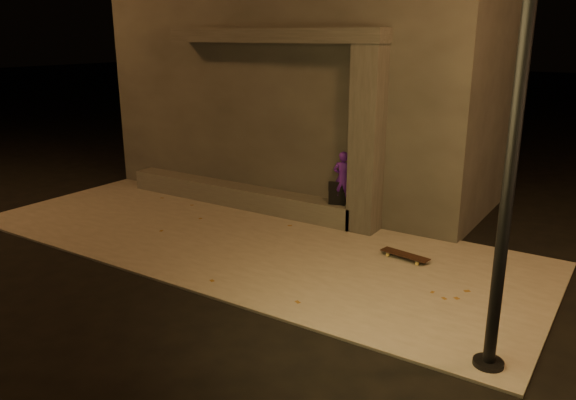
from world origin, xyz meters
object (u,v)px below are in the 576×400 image
Objects in this scene: backpack at (338,196)px; skateboard at (405,255)px; street_lamp_0 at (528,15)px; skateboarder at (343,178)px; column at (367,141)px.

backpack is 0.53× the size of skateboard.
backpack is 0.07× the size of street_lamp_0.
backpack is 6.25m from street_lamp_0.
street_lamp_0 reaches higher than backpack.
skateboard is (1.77, -1.01, -0.92)m from skateboarder.
skateboarder is 0.40m from backpack.
street_lamp_0 is (3.33, -3.55, 2.14)m from column.
column is 5.32m from street_lamp_0.
skateboarder is 2.24m from skateboard.
column is 3.97× the size of skateboard.
backpack is at bearing -16.13° from skateboarder.
backpack is (-0.60, 0.00, -1.19)m from column.
backpack reaches higher than skateboard.
street_lamp_0 is at bearing -46.88° from column.
street_lamp_0 is at bearing 120.99° from skateboarder.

